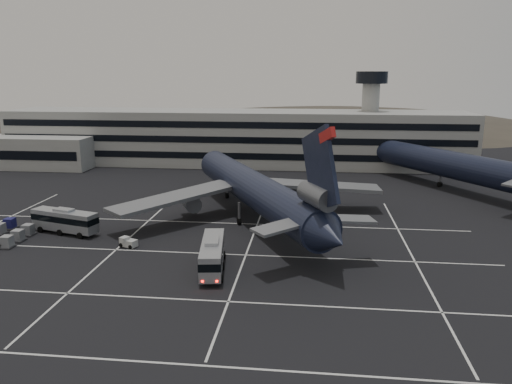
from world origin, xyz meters
TOP-DOWN VIEW (x-y plane):
  - ground at (0.00, 0.00)m, footprint 260.00×260.00m
  - lane_markings at (0.95, 0.72)m, footprint 90.00×55.62m
  - terminal at (-2.95, 71.14)m, footprint 125.00×26.00m
  - hills at (17.99, 170.00)m, footprint 352.00×180.00m
  - trijet_main at (11.35, 20.14)m, footprint 42.88×53.75m
  - trijet_far at (48.16, 48.38)m, footprint 36.52×51.68m
  - bus_near at (8.61, -1.52)m, footprint 4.12×11.43m
  - bus_far at (-16.36, 10.14)m, footprint 11.15×5.45m
  - tug_b at (-4.60, 5.31)m, footprint 2.68×2.18m
  - uld_cluster at (-24.02, 6.63)m, footprint 6.44×10.22m

SIDE VIEW (x-z plane):
  - hills at x=17.99m, z-range -34.07..9.93m
  - ground at x=0.00m, z-range 0.00..0.00m
  - lane_markings at x=0.95m, z-range 0.00..0.01m
  - tug_b at x=-4.60m, z-range -0.09..1.42m
  - uld_cluster at x=-24.02m, z-range -0.02..1.66m
  - bus_far at x=-16.36m, z-range 0.18..4.02m
  - bus_near at x=8.61m, z-range 0.19..4.13m
  - trijet_main at x=11.35m, z-range -3.79..14.29m
  - trijet_far at x=48.16m, z-range -3.61..14.47m
  - terminal at x=-2.95m, z-range -5.07..18.93m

